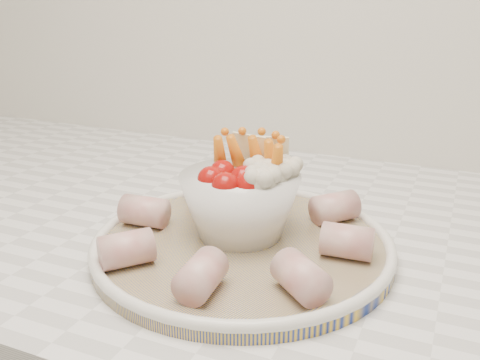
% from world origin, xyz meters
% --- Properties ---
extents(serving_platter, '(0.41, 0.41, 0.02)m').
position_xyz_m(serving_platter, '(-0.09, 1.36, 0.93)').
color(serving_platter, navy).
rests_on(serving_platter, kitchen_counter).
extents(veggie_bowl, '(0.13, 0.13, 0.11)m').
position_xyz_m(veggie_bowl, '(-0.10, 1.38, 0.98)').
color(veggie_bowl, white).
rests_on(veggie_bowl, serving_platter).
extents(cured_meat_rolls, '(0.28, 0.29, 0.03)m').
position_xyz_m(cured_meat_rolls, '(-0.09, 1.36, 0.95)').
color(cured_meat_rolls, '#B65653').
rests_on(cured_meat_rolls, serving_platter).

